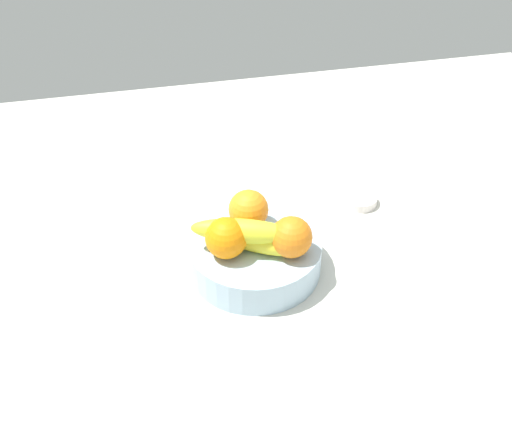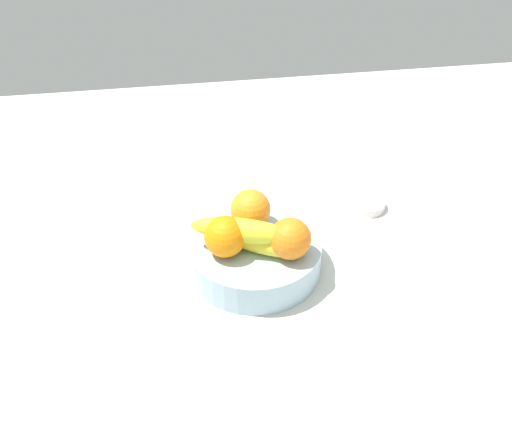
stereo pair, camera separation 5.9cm
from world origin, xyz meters
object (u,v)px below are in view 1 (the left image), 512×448
Objects in this scene: banana_bunch at (248,235)px; jar_lid at (359,200)px; fruit_bowl at (256,256)px; orange_front_right at (226,238)px; orange_center at (291,237)px; orange_front_left at (251,209)px.

jar_lid is at bearing -148.72° from banana_bunch.
fruit_bowl is 27.63cm from jar_lid.
orange_center is (-10.24, 2.08, 0.00)cm from orange_front_right.
jar_lid is at bearing -158.70° from orange_front_left.
orange_front_right is at bearing 18.10° from fruit_bowl.
fruit_bowl is at bearing -161.90° from orange_front_right.
banana_bunch is (6.63, -2.37, -0.31)cm from orange_center.
jar_lid is (-23.50, -9.16, -8.35)cm from orange_front_left.
orange_front_right is 0.37× the size of banana_bunch.
fruit_bowl is at bearing 30.53° from jar_lid.
banana_bunch is at bearing 40.63° from fruit_bowl.
orange_front_right reaches higher than jar_lid.
jar_lid is (-25.41, -15.44, -8.03)cm from banana_bunch.
fruit_bowl is at bearing -37.55° from orange_center.
orange_center is 0.37× the size of banana_bunch.
orange_front_right is at bearing 4.53° from banana_bunch.
orange_front_right is at bearing -11.49° from orange_center.
orange_front_left is (-0.23, -4.83, 6.29)cm from fruit_bowl.
orange_front_left is 6.57cm from banana_bunch.
orange_front_left reaches higher than jar_lid.
fruit_bowl is 6.37cm from banana_bunch.
orange_center is at bearing 160.36° from banana_bunch.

